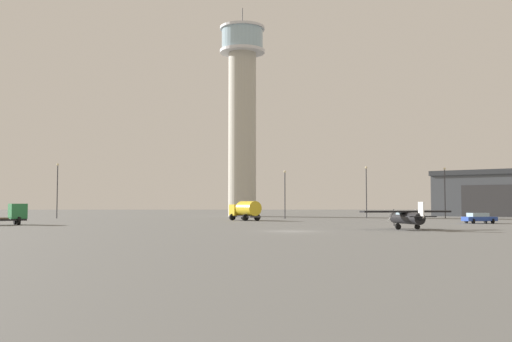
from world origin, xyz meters
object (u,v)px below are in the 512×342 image
at_px(light_post_centre, 285,190).
at_px(airplane_black, 407,217).
at_px(truck_flatbed_green, 7,215).
at_px(light_post_east, 57,186).
at_px(truck_fuel_tanker_yellow, 246,210).
at_px(control_tower, 242,108).
at_px(light_post_north, 445,188).
at_px(car_blue, 479,218).
at_px(light_post_west, 366,187).

bearing_deg(light_post_centre, airplane_black, -78.04).
relative_size(truck_flatbed_green, light_post_east, 0.70).
xyz_separation_m(truck_fuel_tanker_yellow, light_post_east, (-32.84, 13.57, 4.03)).
height_order(control_tower, light_post_east, control_tower).
height_order(truck_fuel_tanker_yellow, light_post_east, light_post_east).
bearing_deg(airplane_black, truck_flatbed_green, 63.34).
xyz_separation_m(light_post_east, light_post_centre, (39.62, -2.04, -0.69)).
height_order(control_tower, light_post_centre, control_tower).
relative_size(truck_fuel_tanker_yellow, light_post_north, 0.69).
relative_size(truck_fuel_tanker_yellow, car_blue, 1.36).
bearing_deg(light_post_north, truck_flatbed_green, -154.28).
bearing_deg(airplane_black, car_blue, -48.38).
xyz_separation_m(control_tower, light_post_north, (35.60, -16.36, -16.63)).
bearing_deg(truck_fuel_tanker_yellow, light_post_east, 35.87).
bearing_deg(light_post_east, truck_fuel_tanker_yellow, -22.46).
height_order(truck_fuel_tanker_yellow, light_post_west, light_post_west).
height_order(truck_fuel_tanker_yellow, light_post_centre, light_post_centre).
height_order(control_tower, airplane_black, control_tower).
xyz_separation_m(car_blue, light_post_north, (4.69, 26.56, 4.56)).
distance_m(truck_fuel_tanker_yellow, truck_flatbed_green, 34.11).
distance_m(light_post_north, light_post_centre, 28.20).
bearing_deg(light_post_west, light_post_north, -6.25).
height_order(control_tower, truck_flatbed_green, control_tower).
bearing_deg(light_post_north, truck_fuel_tanker_yellow, -159.96).
bearing_deg(control_tower, car_blue, -54.23).
bearing_deg(control_tower, light_post_east, -154.24).
xyz_separation_m(airplane_black, light_post_north, (19.01, 44.46, 4.03)).
relative_size(light_post_east, light_post_north, 1.08).
relative_size(airplane_black, truck_flatbed_green, 1.37).
relative_size(airplane_black, car_blue, 2.06).
bearing_deg(control_tower, light_post_north, -24.68).
relative_size(light_post_west, light_post_centre, 1.11).
xyz_separation_m(car_blue, light_post_centre, (-23.49, 25.34, 4.23)).
xyz_separation_m(truck_fuel_tanker_yellow, light_post_west, (21.44, 14.23, 3.81)).
distance_m(control_tower, airplane_black, 66.34).
distance_m(airplane_black, light_post_centre, 44.36).
distance_m(control_tower, truck_fuel_tanker_yellow, 35.49).
relative_size(airplane_black, truck_fuel_tanker_yellow, 1.51).
xyz_separation_m(airplane_black, truck_fuel_tanker_yellow, (-15.95, 31.71, 0.36)).
distance_m(truck_fuel_tanker_yellow, light_post_north, 37.39).
height_order(airplane_black, car_blue, airplane_black).
relative_size(truck_fuel_tanker_yellow, truck_flatbed_green, 0.91).
xyz_separation_m(truck_flatbed_green, light_post_east, (-3.88, 31.61, 4.41)).
height_order(airplane_black, light_post_north, light_post_north).
xyz_separation_m(car_blue, light_post_west, (-8.84, 28.04, 4.70)).
distance_m(light_post_west, light_post_centre, 14.91).
bearing_deg(light_post_east, light_post_centre, -2.95).
bearing_deg(car_blue, light_post_east, 145.21).
bearing_deg(airplane_black, truck_fuel_tanker_yellow, 16.97).
bearing_deg(car_blue, light_post_centre, 121.49).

